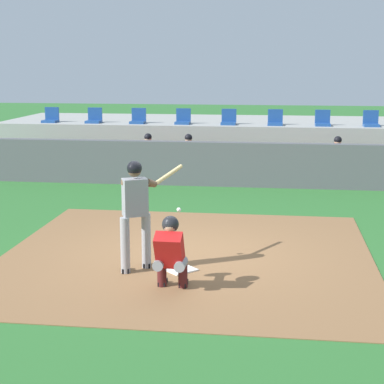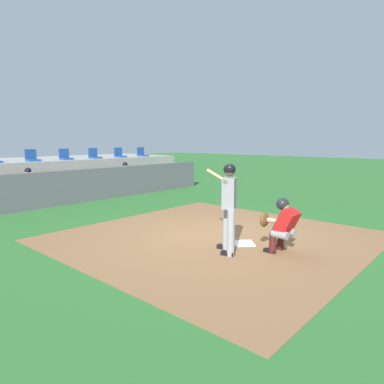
{
  "view_description": "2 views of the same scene",
  "coord_description": "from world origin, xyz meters",
  "px_view_note": "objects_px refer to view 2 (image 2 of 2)",
  "views": [
    {
      "loc": [
        1.5,
        -10.57,
        3.33
      ],
      "look_at": [
        0.0,
        0.7,
        1.0
      ],
      "focal_mm": 59.71,
      "sensor_mm": 36.0,
      "label": 1
    },
    {
      "loc": [
        -6.16,
        -4.77,
        2.24
      ],
      "look_at": [
        0.0,
        0.7,
        1.0
      ],
      "focal_mm": 32.23,
      "sensor_mm": 36.0,
      "label": 2
    }
  ],
  "objects_px": {
    "stadium_seat_4": "(32,158)",
    "batter_at_plate": "(228,202)",
    "dugout_player_1": "(31,186)",
    "dugout_player_2": "(127,176)",
    "catcher_crouched": "(281,223)",
    "stadium_seat_5": "(65,157)",
    "stadium_seat_6": "(94,156)",
    "home_plate": "(243,243)",
    "stadium_seat_7": "(120,155)",
    "stadium_seat_8": "(142,154)"
  },
  "relations": [
    {
      "from": "stadium_seat_6",
      "to": "home_plate",
      "type": "bearing_deg",
      "value": -105.84
    },
    {
      "from": "batter_at_plate",
      "to": "stadium_seat_7",
      "type": "distance_m",
      "value": 11.42
    },
    {
      "from": "batter_at_plate",
      "to": "stadium_seat_4",
      "type": "bearing_deg",
      "value": 86.18
    },
    {
      "from": "catcher_crouched",
      "to": "stadium_seat_7",
      "type": "bearing_deg",
      "value": 68.58
    },
    {
      "from": "dugout_player_1",
      "to": "dugout_player_2",
      "type": "relative_size",
      "value": 1.0
    },
    {
      "from": "stadium_seat_4",
      "to": "stadium_seat_6",
      "type": "relative_size",
      "value": 1.0
    },
    {
      "from": "stadium_seat_5",
      "to": "stadium_seat_6",
      "type": "bearing_deg",
      "value": 0.0
    },
    {
      "from": "home_plate",
      "to": "stadium_seat_4",
      "type": "xyz_separation_m",
      "value": [
        0.0,
        10.18,
        1.51
      ]
    },
    {
      "from": "stadium_seat_5",
      "to": "stadium_seat_4",
      "type": "bearing_deg",
      "value": 180.0
    },
    {
      "from": "catcher_crouched",
      "to": "stadium_seat_5",
      "type": "xyz_separation_m",
      "value": [
        1.45,
        11.05,
        0.93
      ]
    },
    {
      "from": "stadium_seat_4",
      "to": "stadium_seat_5",
      "type": "height_order",
      "value": "same"
    },
    {
      "from": "dugout_player_1",
      "to": "stadium_seat_8",
      "type": "bearing_deg",
      "value": 16.7
    },
    {
      "from": "home_plate",
      "to": "dugout_player_1",
      "type": "bearing_deg",
      "value": 97.04
    },
    {
      "from": "stadium_seat_4",
      "to": "batter_at_plate",
      "type": "bearing_deg",
      "value": -93.82
    },
    {
      "from": "stadium_seat_6",
      "to": "stadium_seat_7",
      "type": "xyz_separation_m",
      "value": [
        1.44,
        0.0,
        0.0
      ]
    },
    {
      "from": "batter_at_plate",
      "to": "stadium_seat_5",
      "type": "xyz_separation_m",
      "value": [
        2.13,
        10.25,
        0.5
      ]
    },
    {
      "from": "catcher_crouched",
      "to": "batter_at_plate",
      "type": "bearing_deg",
      "value": 130.21
    },
    {
      "from": "batter_at_plate",
      "to": "stadium_seat_4",
      "type": "relative_size",
      "value": 3.76
    },
    {
      "from": "batter_at_plate",
      "to": "stadium_seat_5",
      "type": "distance_m",
      "value": 10.48
    },
    {
      "from": "stadium_seat_8",
      "to": "stadium_seat_4",
      "type": "bearing_deg",
      "value": 180.0
    },
    {
      "from": "dugout_player_2",
      "to": "stadium_seat_6",
      "type": "xyz_separation_m",
      "value": [
        -0.3,
        2.03,
        0.86
      ]
    },
    {
      "from": "stadium_seat_5",
      "to": "stadium_seat_8",
      "type": "distance_m",
      "value": 4.33
    },
    {
      "from": "stadium_seat_8",
      "to": "stadium_seat_6",
      "type": "bearing_deg",
      "value": 180.0
    },
    {
      "from": "batter_at_plate",
      "to": "catcher_crouched",
      "type": "distance_m",
      "value": 1.14
    },
    {
      "from": "home_plate",
      "to": "stadium_seat_8",
      "type": "height_order",
      "value": "stadium_seat_8"
    },
    {
      "from": "stadium_seat_7",
      "to": "stadium_seat_8",
      "type": "bearing_deg",
      "value": 0.0
    },
    {
      "from": "catcher_crouched",
      "to": "stadium_seat_6",
      "type": "distance_m",
      "value": 11.46
    },
    {
      "from": "home_plate",
      "to": "stadium_seat_4",
      "type": "height_order",
      "value": "stadium_seat_4"
    },
    {
      "from": "dugout_player_1",
      "to": "stadium_seat_6",
      "type": "height_order",
      "value": "stadium_seat_6"
    },
    {
      "from": "catcher_crouched",
      "to": "stadium_seat_6",
      "type": "bearing_deg",
      "value": 75.34
    },
    {
      "from": "home_plate",
      "to": "stadium_seat_7",
      "type": "relative_size",
      "value": 0.92
    },
    {
      "from": "dugout_player_2",
      "to": "stadium_seat_8",
      "type": "distance_m",
      "value": 3.4
    },
    {
      "from": "batter_at_plate",
      "to": "home_plate",
      "type": "bearing_deg",
      "value": 5.74
    },
    {
      "from": "catcher_crouched",
      "to": "stadium_seat_6",
      "type": "height_order",
      "value": "stadium_seat_6"
    },
    {
      "from": "home_plate",
      "to": "stadium_seat_7",
      "type": "xyz_separation_m",
      "value": [
        4.33,
        10.18,
        1.51
      ]
    },
    {
      "from": "stadium_seat_4",
      "to": "stadium_seat_6",
      "type": "distance_m",
      "value": 2.89
    },
    {
      "from": "catcher_crouched",
      "to": "stadium_seat_8",
      "type": "relative_size",
      "value": 3.58
    },
    {
      "from": "home_plate",
      "to": "stadium_seat_8",
      "type": "bearing_deg",
      "value": 60.42
    },
    {
      "from": "home_plate",
      "to": "dugout_player_2",
      "type": "xyz_separation_m",
      "value": [
        3.19,
        8.14,
        0.65
      ]
    },
    {
      "from": "dugout_player_1",
      "to": "stadium_seat_4",
      "type": "xyz_separation_m",
      "value": [
        1.01,
        2.03,
        0.86
      ]
    },
    {
      "from": "stadium_seat_6",
      "to": "stadium_seat_7",
      "type": "height_order",
      "value": "same"
    },
    {
      "from": "home_plate",
      "to": "dugout_player_2",
      "type": "relative_size",
      "value": 0.34
    },
    {
      "from": "home_plate",
      "to": "stadium_seat_4",
      "type": "distance_m",
      "value": 10.29
    },
    {
      "from": "dugout_player_2",
      "to": "stadium_seat_6",
      "type": "relative_size",
      "value": 2.71
    },
    {
      "from": "dugout_player_2",
      "to": "stadium_seat_4",
      "type": "distance_m",
      "value": 3.88
    },
    {
      "from": "stadium_seat_6",
      "to": "stadium_seat_8",
      "type": "distance_m",
      "value": 2.89
    },
    {
      "from": "home_plate",
      "to": "catcher_crouched",
      "type": "relative_size",
      "value": 0.26
    },
    {
      "from": "stadium_seat_8",
      "to": "dugout_player_2",
      "type": "bearing_deg",
      "value": -141.79
    },
    {
      "from": "batter_at_plate",
      "to": "stadium_seat_8",
      "type": "distance_m",
      "value": 12.12
    },
    {
      "from": "batter_at_plate",
      "to": "stadium_seat_8",
      "type": "bearing_deg",
      "value": 57.77
    }
  ]
}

